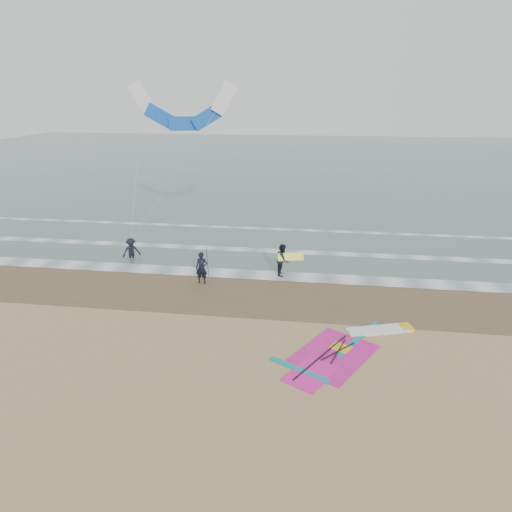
# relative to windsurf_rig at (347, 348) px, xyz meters

# --- Properties ---
(ground) EXTENTS (120.00, 120.00, 0.00)m
(ground) POSITION_rel_windsurf_rig_xyz_m (-3.78, -1.68, -0.03)
(ground) COLOR tan
(ground) RESTS_ON ground
(sea_water) EXTENTS (120.00, 80.00, 0.02)m
(sea_water) POSITION_rel_windsurf_rig_xyz_m (-3.78, 46.32, -0.02)
(sea_water) COLOR #47605E
(sea_water) RESTS_ON ground
(wet_sand_band) EXTENTS (120.00, 5.00, 0.01)m
(wet_sand_band) POSITION_rel_windsurf_rig_xyz_m (-3.78, 4.32, -0.03)
(wet_sand_band) COLOR brown
(wet_sand_band) RESTS_ON ground
(foam_waterline) EXTENTS (120.00, 9.15, 0.02)m
(foam_waterline) POSITION_rel_windsurf_rig_xyz_m (-3.78, 8.76, -0.00)
(foam_waterline) COLOR white
(foam_waterline) RESTS_ON ground
(windsurf_rig) EXTENTS (5.35, 5.07, 0.13)m
(windsurf_rig) POSITION_rel_windsurf_rig_xyz_m (0.00, 0.00, 0.00)
(windsurf_rig) COLOR white
(windsurf_rig) RESTS_ON ground
(person_standing) EXTENTS (0.59, 0.40, 1.57)m
(person_standing) POSITION_rel_windsurf_rig_xyz_m (-6.70, 5.16, 0.75)
(person_standing) COLOR black
(person_standing) RESTS_ON ground
(person_walking) EXTENTS (0.63, 0.80, 1.63)m
(person_walking) POSITION_rel_windsurf_rig_xyz_m (-2.93, 6.76, 0.78)
(person_walking) COLOR black
(person_walking) RESTS_ON ground
(person_wading) EXTENTS (1.15, 1.03, 1.54)m
(person_wading) POSITION_rel_windsurf_rig_xyz_m (-11.44, 7.97, 0.74)
(person_wading) COLOR black
(person_wading) RESTS_ON ground
(held_pole) EXTENTS (0.17, 0.86, 1.82)m
(held_pole) POSITION_rel_windsurf_rig_xyz_m (-6.40, 5.16, 1.12)
(held_pole) COLOR black
(held_pole) RESTS_ON ground
(carried_kiteboard) EXTENTS (1.30, 0.51, 0.39)m
(carried_kiteboard) POSITION_rel_windsurf_rig_xyz_m (-2.53, 6.66, 1.00)
(carried_kiteboard) COLOR yellow
(carried_kiteboard) RESTS_ON ground
(surf_kite) EXTENTS (5.96, 2.45, 8.37)m
(surf_kite) POSITION_rel_windsurf_rig_xyz_m (-8.70, 10.16, 7.75)
(surf_kite) COLOR white
(surf_kite) RESTS_ON ground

